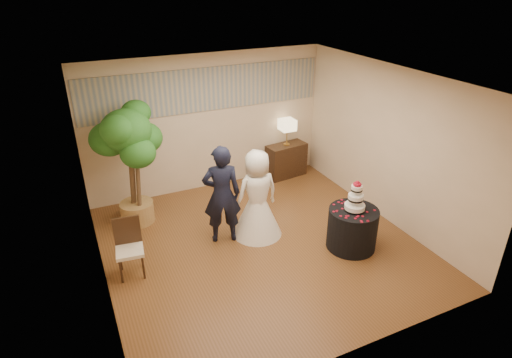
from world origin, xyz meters
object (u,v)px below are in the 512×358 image
cake_table (352,229)px  wedding_cake (356,196)px  console (286,160)px  table_lamp (287,132)px  ficus_tree (131,166)px  side_chair (130,249)px  groom (222,195)px  bride (257,194)px

cake_table → wedding_cake: 0.62m
wedding_cake → console: 2.99m
table_lamp → ficus_tree: 3.47m
wedding_cake → console: wedding_cake is taller
console → side_chair: 4.35m
cake_table → ficus_tree: bearing=142.7°
ficus_tree → side_chair: size_ratio=2.48×
cake_table → console: 2.93m
cake_table → wedding_cake: (0.00, 0.00, 0.62)m
groom → ficus_tree: 1.75m
table_lamp → side_chair: size_ratio=0.64×
console → side_chair: (-3.81, -2.09, 0.08)m
bride → table_lamp: (1.60, 1.88, 0.25)m
wedding_cake → cake_table: bearing=0.0°
table_lamp → console: bearing=0.0°
groom → table_lamp: size_ratio=2.99×
bride → console: (1.60, 1.88, -0.41)m
console → table_lamp: 0.66m
groom → bride: size_ratio=1.10×
side_chair → wedding_cake: bearing=-5.9°
console → wedding_cake: bearing=-104.2°
wedding_cake → ficus_tree: size_ratio=0.23×
wedding_cake → ficus_tree: ficus_tree is taller
groom → side_chair: 1.68m
groom → bride: bearing=-172.8°
console → ficus_tree: size_ratio=0.40×
cake_table → wedding_cake: size_ratio=1.54×
table_lamp → side_chair: 4.39m
bride → side_chair: (-2.21, -0.22, -0.33)m
wedding_cake → table_lamp: size_ratio=0.91×
wedding_cake → side_chair: 3.59m
bride → ficus_tree: 2.27m
console → ficus_tree: 3.55m
cake_table → console: bearing=83.1°
groom → console: 2.89m
bride → table_lamp: 2.48m
cake_table → console: console is taller
groom → cake_table: 2.23m
console → ficus_tree: ficus_tree is taller
ficus_tree → side_chair: (-0.38, -1.53, -0.67)m
bride → console: bride is taller
groom → cake_table: bearing=164.0°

